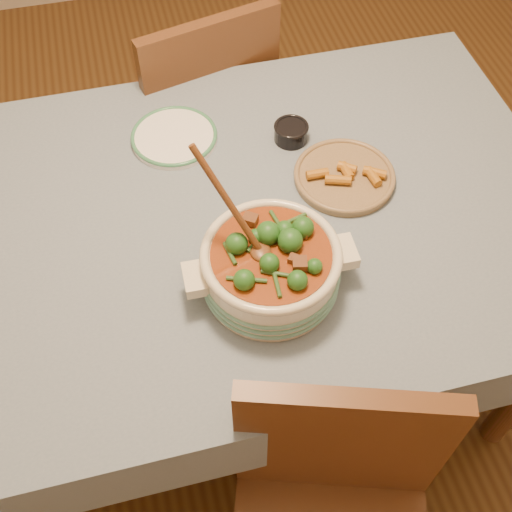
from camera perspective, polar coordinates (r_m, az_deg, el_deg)
The scene contains 7 objects.
floor at distance 2.16m, azimuth -2.22°, elevation -9.37°, with size 4.50×4.50×0.00m, color #472B14.
dining_table at distance 1.59m, azimuth -2.96°, elevation 1.44°, with size 1.68×1.08×0.76m.
stew_casserole at distance 1.34m, azimuth 1.30°, elevation -0.78°, with size 0.37×0.30×0.35m.
white_plate at distance 1.70m, azimuth -7.29°, elevation 10.48°, with size 0.25×0.25×0.02m.
condiment_bowl at distance 1.68m, azimuth 3.14°, elevation 10.99°, with size 0.10×0.10×0.05m.
fried_plate at distance 1.60m, azimuth 7.88°, elevation 7.15°, with size 0.32×0.32×0.04m.
chair_far at distance 2.15m, azimuth -4.92°, elevation 12.75°, with size 0.52×0.52×0.91m.
Camera 1 is at (-0.16, -0.96, 1.93)m, focal length 45.00 mm.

